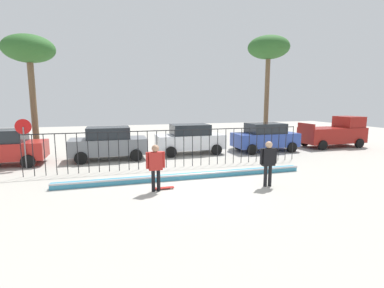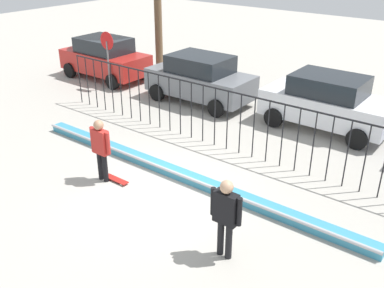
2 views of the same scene
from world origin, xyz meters
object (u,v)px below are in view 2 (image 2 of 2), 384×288
at_px(skateboarder, 101,145).
at_px(parked_car_white, 327,102).
at_px(parked_car_gray, 200,79).
at_px(stop_sign, 108,53).
at_px(skateboard, 116,179).
at_px(camera_operator, 226,212).
at_px(parked_car_red, 105,58).

bearing_deg(skateboarder, parked_car_white, 43.23).
distance_m(parked_car_gray, stop_sign, 4.25).
bearing_deg(parked_car_white, skateboarder, -115.01).
bearing_deg(parked_car_white, stop_sign, -169.75).
xyz_separation_m(skateboarder, skateboard, (0.32, 0.16, -1.01)).
height_order(camera_operator, parked_car_red, parked_car_red).
bearing_deg(camera_operator, skateboard, -12.09).
relative_size(skateboarder, parked_car_red, 0.42).
relative_size(parked_car_gray, stop_sign, 1.72).
distance_m(skateboarder, camera_operator, 4.43).
bearing_deg(parked_car_red, skateboarder, -38.84).
bearing_deg(skateboarder, camera_operator, -29.30).
bearing_deg(parked_car_gray, skateboarder, -74.42).
bearing_deg(skateboarder, parked_car_red, 115.69).
relative_size(parked_car_gray, parked_car_white, 1.00).
relative_size(parked_car_red, parked_car_white, 1.00).
distance_m(parked_car_gray, parked_car_white, 5.06).
distance_m(skateboarder, stop_sign, 7.98).
distance_m(skateboard, parked_car_gray, 6.88).
xyz_separation_m(parked_car_gray, parked_car_white, (5.04, 0.48, 0.00)).
xyz_separation_m(camera_operator, parked_car_gray, (-6.07, 7.27, -0.12)).
distance_m(skateboard, stop_sign, 8.24).
distance_m(skateboarder, parked_car_white, 7.91).
relative_size(skateboarder, skateboard, 2.23).
bearing_deg(parked_car_white, camera_operator, -82.26).
relative_size(skateboard, parked_car_red, 0.19).
relative_size(skateboard, stop_sign, 0.32).
distance_m(camera_operator, parked_car_red, 13.56).
bearing_deg(stop_sign, parked_car_gray, 15.63).
distance_m(camera_operator, stop_sign, 11.84).
xyz_separation_m(parked_car_white, stop_sign, (-9.08, -1.61, 0.64)).
bearing_deg(skateboard, skateboarder, -140.44).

